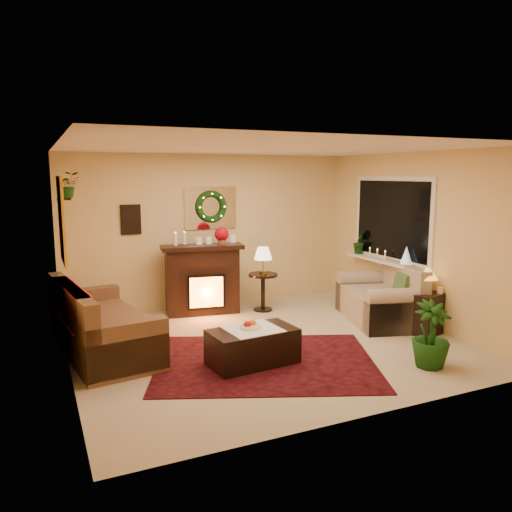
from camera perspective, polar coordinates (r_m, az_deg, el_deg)
name	(u,v)px	position (r m, az deg, el deg)	size (l,w,h in m)	color
floor	(267,343)	(6.86, 1.22, -9.96)	(5.00, 5.00, 0.00)	beige
ceiling	(267,148)	(6.48, 1.30, 12.29)	(5.00, 5.00, 0.00)	white
wall_back	(211,231)	(8.61, -5.20, 2.86)	(5.00, 5.00, 0.00)	#EFD88C
wall_front	(374,282)	(4.65, 13.30, -2.92)	(5.00, 5.00, 0.00)	#EFD88C
wall_left	(64,262)	(5.93, -21.12, -0.68)	(4.50, 4.50, 0.00)	#EFD88C
wall_right	(416,239)	(7.94, 17.79, 1.90)	(4.50, 4.50, 0.00)	#EFD88C
area_rug	(266,362)	(6.22, 1.13, -11.99)	(2.62, 1.97, 0.01)	#550906
sofa	(104,320)	(6.71, -17.02, -6.97)	(0.93, 2.12, 0.91)	#4C351B
red_throw	(95,315)	(6.87, -17.88, -6.42)	(0.88, 1.43, 0.02)	#AF151E
fireplace	(202,281)	(8.19, -6.15, -2.82)	(1.17, 0.37, 1.07)	black
poinsettia	(222,234)	(8.16, -3.96, 2.51)	(0.23, 0.23, 0.23)	#B10514
mantel_candle_a	(175,239)	(7.89, -9.21, 1.89)	(0.07, 0.07, 0.20)	white
mantel_candle_b	(184,238)	(8.00, -8.18, 2.01)	(0.06, 0.06, 0.19)	white
mantel_mirror	(211,208)	(8.56, -5.20, 5.50)	(0.92, 0.02, 0.72)	white
wreath	(211,207)	(8.52, -5.11, 5.62)	(0.55, 0.55, 0.11)	#194719
wall_art	(131,220)	(8.23, -14.12, 4.06)	(0.32, 0.03, 0.48)	#381E11
gold_mirror	(61,220)	(6.17, -21.35, 3.90)	(0.03, 0.84, 1.00)	gold
hanging_plant	(69,197)	(6.91, -20.63, 6.29)	(0.33, 0.28, 0.36)	#194719
loveseat	(379,294)	(8.01, 13.89, -4.27)	(0.91, 1.57, 0.91)	tan
window_frame	(392,219)	(8.32, 15.26, 4.07)	(0.03, 1.86, 1.36)	white
window_glass	(391,219)	(8.31, 15.18, 4.07)	(0.02, 1.70, 1.22)	black
window_sill	(385,261)	(8.34, 14.51, -0.61)	(0.22, 1.86, 0.04)	white
mini_tree	(406,255)	(7.97, 16.80, 0.08)	(0.19, 0.19, 0.28)	white
sill_plant	(360,243)	(8.87, 11.77, 1.49)	(0.30, 0.24, 0.55)	#2D6127
side_table_round	(263,292)	(8.36, 0.80, -4.08)	(0.48, 0.48, 0.63)	black
lamp_cream	(263,259)	(8.22, 0.81, -0.38)	(0.30, 0.30, 0.46)	beige
end_table_square	(422,314)	(7.63, 18.48, -6.33)	(0.48, 0.48, 0.59)	black
lamp_tiffany	(427,282)	(7.51, 19.00, -2.87)	(0.29, 0.29, 0.42)	orange
coffee_table	(253,347)	(6.09, -0.39, -10.40)	(1.03, 0.57, 0.43)	#311C0D
fruit_bowl	(250,328)	(6.04, -0.64, -8.18)	(0.25, 0.25, 0.06)	beige
floor_palm	(431,330)	(6.28, 19.37, -8.02)	(1.34, 1.34, 2.39)	#1B5D22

